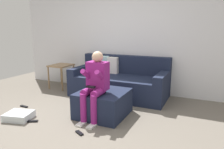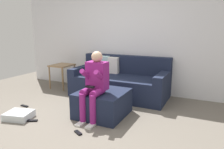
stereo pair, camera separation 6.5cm
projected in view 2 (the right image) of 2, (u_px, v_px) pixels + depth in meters
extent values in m
plane|color=#6B6359|center=(70.00, 127.00, 3.28)|extent=(7.42, 7.42, 0.00)
cube|color=silver|center=(126.00, 40.00, 5.02)|extent=(5.71, 0.10, 2.42)
cube|color=#192138|center=(119.00, 86.00, 4.72)|extent=(2.08, 0.97, 0.46)
cube|color=#192138|center=(126.00, 64.00, 4.98)|extent=(2.08, 0.20, 0.41)
cube|color=#192138|center=(83.00, 69.00, 5.06)|extent=(0.18, 0.97, 0.15)
cube|color=#192138|center=(163.00, 77.00, 4.26)|extent=(0.18, 0.97, 0.15)
cube|color=silver|center=(102.00, 64.00, 5.06)|extent=(0.39, 0.18, 0.40)
cube|color=white|center=(111.00, 65.00, 4.96)|extent=(0.38, 0.16, 0.38)
cube|color=#192138|center=(103.00, 103.00, 3.68)|extent=(0.79, 0.82, 0.43)
cube|color=#8C1E72|center=(97.00, 76.00, 3.50)|extent=(0.34, 0.21, 0.46)
sphere|color=#D8AD8C|center=(97.00, 57.00, 3.44)|extent=(0.18, 0.18, 0.18)
cylinder|color=#8C1E72|center=(88.00, 91.00, 3.45)|extent=(0.12, 0.32, 0.12)
cylinder|color=#8C1E72|center=(83.00, 107.00, 3.36)|extent=(0.10, 0.10, 0.46)
cube|color=white|center=(81.00, 123.00, 3.36)|extent=(0.10, 0.22, 0.03)
cylinder|color=#8C1E72|center=(87.00, 76.00, 3.44)|extent=(0.08, 0.34, 0.27)
cylinder|color=#8C1E72|center=(98.00, 92.00, 3.37)|extent=(0.12, 0.32, 0.12)
cylinder|color=#8C1E72|center=(93.00, 109.00, 3.28)|extent=(0.10, 0.10, 0.46)
cube|color=white|center=(91.00, 126.00, 3.28)|extent=(0.10, 0.22, 0.03)
cylinder|color=#8C1E72|center=(100.00, 76.00, 3.35)|extent=(0.08, 0.32, 0.26)
cube|color=black|center=(90.00, 87.00, 3.32)|extent=(0.14, 0.06, 0.03)
cube|color=silver|center=(19.00, 115.00, 3.56)|extent=(0.48, 0.44, 0.12)
cube|color=olive|center=(62.00, 65.00, 5.37)|extent=(0.47, 0.55, 0.03)
cylinder|color=olive|center=(50.00, 78.00, 5.30)|extent=(0.04, 0.04, 0.56)
cylinder|color=olive|center=(63.00, 79.00, 5.13)|extent=(0.04, 0.04, 0.56)
cylinder|color=olive|center=(62.00, 74.00, 5.73)|extent=(0.04, 0.04, 0.56)
cylinder|color=olive|center=(75.00, 76.00, 5.56)|extent=(0.04, 0.04, 0.56)
cube|color=black|center=(78.00, 133.00, 3.06)|extent=(0.16, 0.12, 0.02)
cube|color=black|center=(32.00, 121.00, 3.46)|extent=(0.17, 0.13, 0.02)
cube|color=black|center=(24.00, 106.00, 4.13)|extent=(0.18, 0.06, 0.02)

